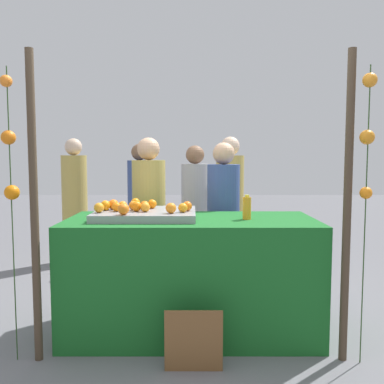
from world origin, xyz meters
TOP-DOWN VIEW (x-y plane):
  - ground_plane at (0.00, 0.00)m, footprint 24.00×24.00m
  - stall_counter at (0.00, 0.00)m, footprint 1.98×0.86m
  - orange_tray at (-0.36, 0.04)m, footprint 0.80×0.64m
  - orange_0 at (-0.36, -0.05)m, footprint 0.07×0.07m
  - orange_1 at (-0.43, -0.03)m, footprint 0.08×0.08m
  - orange_2 at (-0.15, -0.14)m, footprint 0.08×0.08m
  - orange_3 at (-0.71, -0.10)m, footprint 0.08×0.08m
  - orange_4 at (-0.48, 0.25)m, footprint 0.08×0.08m
  - orange_5 at (-0.47, 0.07)m, footprint 0.07×0.07m
  - orange_6 at (-0.69, 0.04)m, footprint 0.08×0.08m
  - orange_7 at (-0.59, -0.03)m, footprint 0.07×0.07m
  - orange_8 at (-0.55, 0.04)m, footprint 0.08×0.08m
  - orange_9 at (-0.06, -0.08)m, footprint 0.07×0.07m
  - orange_10 at (-0.38, 0.07)m, footprint 0.07×0.07m
  - orange_11 at (-0.50, -0.22)m, footprint 0.09×0.09m
  - orange_12 at (-0.33, 0.16)m, footprint 0.08×0.08m
  - orange_13 at (-0.03, 0.01)m, footprint 0.08×0.08m
  - orange_14 at (-0.64, 0.08)m, footprint 0.08×0.08m
  - juice_bottle at (0.44, -0.04)m, footprint 0.07×0.07m
  - chalkboard_sign at (0.02, -0.62)m, footprint 0.39×0.03m
  - vendor_left at (-0.41, 0.71)m, footprint 0.32×0.32m
  - vendor_right at (0.31, 0.69)m, footprint 0.31×0.31m
  - crowd_person_0 at (0.04, 1.42)m, footprint 0.31×0.31m
  - crowd_person_1 at (-0.67, 2.10)m, footprint 0.32×0.32m
  - crowd_person_2 at (0.47, 1.69)m, footprint 0.33×0.33m
  - crowd_person_3 at (-1.57, 2.23)m, footprint 0.33×0.33m
  - canopy_post_left at (-1.07, -0.47)m, footprint 0.06×0.06m
  - canopy_post_right at (1.07, -0.47)m, footprint 0.06×0.06m
  - garland_strand_left at (-1.22, -0.47)m, footprint 0.11×0.11m
  - garland_strand_right at (1.17, -0.51)m, footprint 0.10×0.10m

SIDE VIEW (x-z plane):
  - ground_plane at x=0.00m, z-range 0.00..0.00m
  - chalkboard_sign at x=0.02m, z-range -0.01..0.41m
  - stall_counter at x=0.00m, z-range 0.00..0.93m
  - crowd_person_0 at x=0.04m, z-range -0.05..1.50m
  - vendor_right at x=0.31m, z-range -0.05..1.51m
  - crowd_person_1 at x=-0.67m, z-range -0.05..1.54m
  - vendor_left at x=-0.41m, z-range -0.06..1.55m
  - crowd_person_2 at x=0.47m, z-range -0.06..1.61m
  - crowd_person_3 at x=-1.57m, z-range -0.06..1.61m
  - orange_tray at x=-0.36m, z-range 0.93..0.99m
  - juice_bottle at x=0.44m, z-range 0.93..1.12m
  - orange_7 at x=-0.59m, z-range 0.99..1.07m
  - orange_9 at x=-0.06m, z-range 0.99..1.07m
  - orange_10 at x=-0.38m, z-range 0.99..1.07m
  - orange_5 at x=-0.47m, z-range 0.99..1.07m
  - orange_0 at x=-0.36m, z-range 0.99..1.07m
  - orange_8 at x=-0.55m, z-range 0.99..1.07m
  - orange_12 at x=-0.33m, z-range 0.99..1.07m
  - orange_13 at x=-0.03m, z-range 0.99..1.07m
  - orange_4 at x=-0.48m, z-range 0.99..1.07m
  - orange_3 at x=-0.71m, z-range 0.99..1.07m
  - orange_6 at x=-0.69m, z-range 0.99..1.07m
  - orange_2 at x=-0.15m, z-range 0.99..1.07m
  - orange_1 at x=-0.43m, z-range 0.99..1.07m
  - orange_14 at x=-0.64m, z-range 0.99..1.08m
  - orange_11 at x=-0.50m, z-range 0.99..1.08m
  - canopy_post_left at x=-1.07m, z-range 0.00..2.14m
  - canopy_post_right at x=1.07m, z-range 0.00..2.14m
  - garland_strand_left at x=-1.22m, z-range 0.44..2.47m
  - garland_strand_right at x=1.17m, z-range 0.56..2.59m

